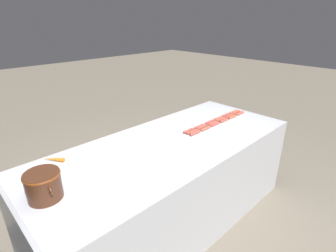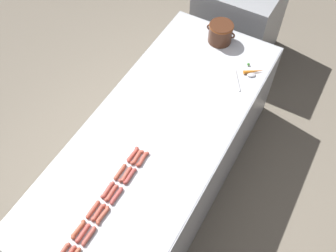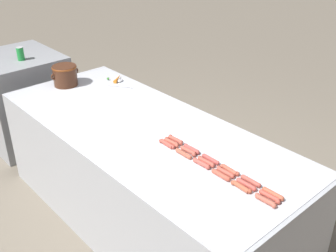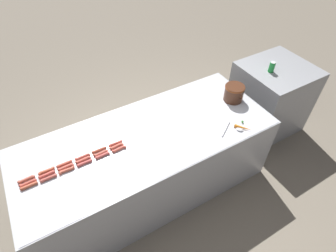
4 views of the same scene
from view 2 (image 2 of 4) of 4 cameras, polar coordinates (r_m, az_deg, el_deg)
ground_plane at (r=3.49m, az=-0.97°, el=-8.05°), size 20.00×20.00×0.00m
griddle_counter at (r=3.13m, az=-1.07°, el=-4.58°), size 1.01×2.48×0.83m
back_cabinet at (r=4.26m, az=10.51°, el=15.50°), size 0.77×0.82×0.92m
hot_dog_1 at (r=2.47m, az=-13.31°, el=-14.86°), size 0.03×0.14×0.03m
hot_dog_2 at (r=2.50m, az=-11.19°, el=-12.19°), size 0.03×0.14×0.03m
hot_dog_3 at (r=2.54m, az=-9.05°, el=-9.44°), size 0.03×0.14×0.03m
hot_dog_4 at (r=2.59m, az=-7.20°, el=-6.84°), size 0.03×0.14×0.03m
hot_dog_5 at (r=2.65m, az=-5.29°, el=-4.28°), size 0.03×0.14×0.03m
hot_dog_7 at (r=2.46m, az=-12.64°, el=-15.42°), size 0.03×0.14×0.03m
hot_dog_8 at (r=2.49m, az=-10.43°, el=-12.61°), size 0.03×0.14×0.03m
hot_dog_9 at (r=2.53m, az=-8.47°, el=-9.92°), size 0.03×0.14×0.03m
hot_dog_10 at (r=2.58m, az=-6.40°, el=-7.21°), size 0.03×0.14×0.03m
hot_dog_11 at (r=2.63m, az=-4.69°, el=-4.68°), size 0.04×0.14×0.03m
hot_dog_13 at (r=2.44m, az=-11.77°, el=-15.88°), size 0.03×0.14×0.03m
hot_dog_14 at (r=2.47m, az=-9.77°, el=-13.06°), size 0.04×0.14×0.03m
hot_dog_15 at (r=2.51m, az=-7.72°, el=-10.34°), size 0.03×0.14×0.03m
hot_dog_16 at (r=2.57m, az=-5.72°, el=-7.50°), size 0.03×0.14×0.03m
hot_dog_17 at (r=2.62m, az=-3.83°, el=-4.98°), size 0.04×0.14×0.03m
bean_pot at (r=3.35m, az=7.90°, el=13.79°), size 0.26×0.21×0.18m
serving_spoon at (r=3.14m, az=11.74°, el=7.25°), size 0.18×0.25×0.02m
carrot at (r=3.19m, az=12.69°, el=8.08°), size 0.16×0.13×0.03m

